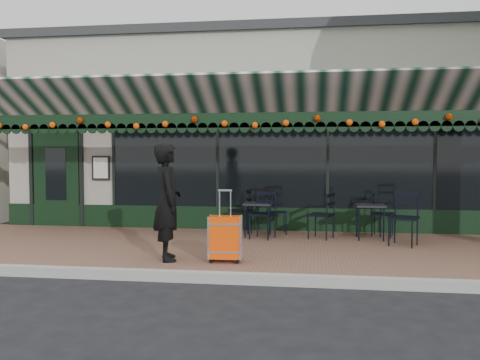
# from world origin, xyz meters

# --- Properties ---
(ground) EXTENTS (80.00, 80.00, 0.00)m
(ground) POSITION_xyz_m (0.00, 0.00, 0.00)
(ground) COLOR black
(ground) RESTS_ON ground
(sidewalk) EXTENTS (18.00, 4.00, 0.15)m
(sidewalk) POSITION_xyz_m (0.00, 2.00, 0.07)
(sidewalk) COLOR brown
(sidewalk) RESTS_ON ground
(curb) EXTENTS (18.00, 0.16, 0.15)m
(curb) POSITION_xyz_m (0.00, -0.08, 0.07)
(curb) COLOR #9E9E99
(curb) RESTS_ON ground
(restaurant_building) EXTENTS (12.00, 9.60, 4.50)m
(restaurant_building) POSITION_xyz_m (0.00, 7.84, 2.27)
(restaurant_building) COLOR gray
(restaurant_building) RESTS_ON ground
(woman) EXTENTS (0.66, 0.79, 1.84)m
(woman) POSITION_xyz_m (-1.17, 0.64, 1.07)
(woman) COLOR black
(woman) RESTS_ON sidewalk
(suitcase) EXTENTS (0.50, 0.30, 1.11)m
(suitcase) POSITION_xyz_m (-0.25, 0.61, 0.52)
(suitcase) COLOR #FA4607
(suitcase) RESTS_ON sidewalk
(cafe_table_a) EXTENTS (0.55, 0.55, 0.68)m
(cafe_table_a) POSITION_xyz_m (2.20, 3.08, 0.76)
(cafe_table_a) COLOR black
(cafe_table_a) RESTS_ON sidewalk
(cafe_table_b) EXTENTS (0.55, 0.55, 0.68)m
(cafe_table_b) POSITION_xyz_m (-0.01, 3.10, 0.76)
(cafe_table_b) COLOR black
(cafe_table_b) RESTS_ON sidewalk
(chair_a_left) EXTENTS (0.60, 0.60, 0.92)m
(chair_a_left) POSITION_xyz_m (1.25, 3.03, 0.61)
(chair_a_left) COLOR black
(chair_a_left) RESTS_ON sidewalk
(chair_a_right) EXTENTS (0.54, 0.54, 0.89)m
(chair_a_right) POSITION_xyz_m (2.49, 3.47, 0.59)
(chair_a_right) COLOR black
(chair_a_right) RESTS_ON sidewalk
(chair_a_front) EXTENTS (0.65, 0.65, 0.99)m
(chair_a_front) POSITION_xyz_m (2.72, 2.45, 0.65)
(chair_a_front) COLOR black
(chair_a_front) RESTS_ON sidewalk
(chair_b_left) EXTENTS (0.60, 0.60, 0.91)m
(chair_b_left) POSITION_xyz_m (-0.43, 3.55, 0.61)
(chair_b_left) COLOR black
(chair_b_left) RESTS_ON sidewalk
(chair_b_right) EXTENTS (0.50, 0.50, 0.86)m
(chair_b_right) POSITION_xyz_m (0.35, 3.47, 0.58)
(chair_b_right) COLOR black
(chair_b_right) RESTS_ON sidewalk
(chair_b_front) EXTENTS (0.58, 0.58, 0.94)m
(chair_b_front) POSITION_xyz_m (0.11, 2.85, 0.62)
(chair_b_front) COLOR black
(chair_b_front) RESTS_ON sidewalk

